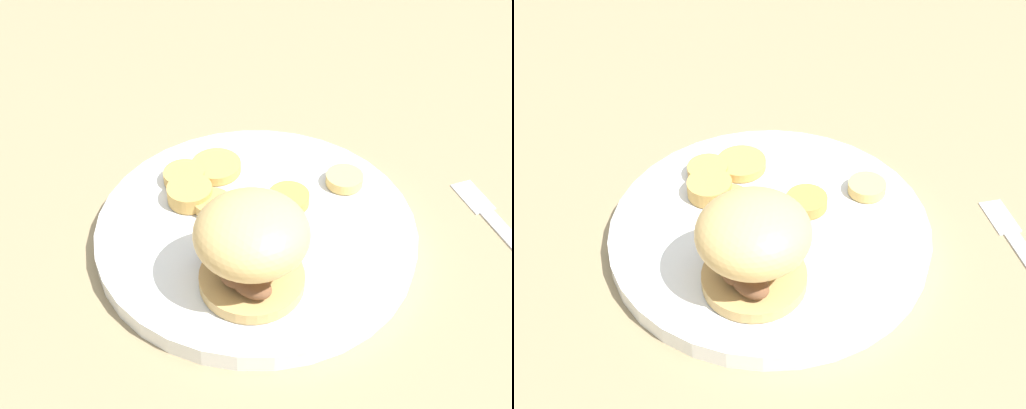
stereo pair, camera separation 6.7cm
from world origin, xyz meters
TOP-DOWN VIEW (x-y plane):
  - ground_plane at (0.00, 0.00)m, footprint 4.00×4.00m
  - dinner_plate at (0.00, 0.00)m, footprint 0.31×0.31m
  - sandwich at (0.03, -0.07)m, footprint 0.11×0.11m
  - potato_round_0 at (-0.07, 0.05)m, footprint 0.05×0.05m
  - potato_round_1 at (-0.05, 0.00)m, footprint 0.04×0.04m
  - potato_round_2 at (0.05, 0.10)m, footprint 0.04×0.04m
  - potato_round_3 at (-0.10, 0.02)m, footprint 0.04×0.04m
  - potato_round_4 at (0.01, 0.04)m, footprint 0.04×0.04m
  - potato_round_5 at (-0.07, 0.00)m, footprint 0.04×0.04m
  - fork at (0.20, 0.13)m, footprint 0.12×0.11m

SIDE VIEW (x-z plane):
  - ground_plane at x=0.00m, z-range 0.00..0.00m
  - fork at x=0.20m, z-range 0.00..0.00m
  - dinner_plate at x=0.00m, z-range 0.00..0.02m
  - potato_round_0 at x=-0.07m, z-range 0.02..0.03m
  - potato_round_2 at x=0.05m, z-range 0.02..0.03m
  - potato_round_1 at x=-0.05m, z-range 0.02..0.03m
  - potato_round_4 at x=0.01m, z-range 0.02..0.03m
  - potato_round_3 at x=-0.10m, z-range 0.02..0.03m
  - potato_round_5 at x=-0.07m, z-range 0.02..0.04m
  - sandwich at x=0.03m, z-range 0.02..0.11m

